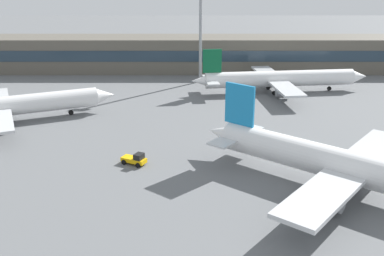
% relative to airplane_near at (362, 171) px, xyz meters
% --- Properties ---
extents(ground_plane, '(400.00, 400.00, 0.00)m').
position_rel_airplane_near_xyz_m(ground_plane, '(-28.30, 16.61, -3.46)').
color(ground_plane, slate).
extents(terminal_building, '(153.13, 12.13, 9.00)m').
position_rel_airplane_near_xyz_m(terminal_building, '(-28.30, 71.62, 1.04)').
color(terminal_building, '#5B564C').
rests_on(terminal_building, ground_plane).
extents(airplane_near, '(37.84, 32.26, 11.36)m').
position_rel_airplane_near_xyz_m(airplane_near, '(0.00, 0.00, 0.00)').
color(airplane_near, white).
rests_on(airplane_near, ground_plane).
extents(airplane_mid, '(38.23, 27.51, 9.99)m').
position_rel_airplane_near_xyz_m(airplane_mid, '(-54.18, 27.86, -0.42)').
color(airplane_mid, silver).
rests_on(airplane_mid, ground_plane).
extents(airplane_far, '(40.27, 28.23, 9.95)m').
position_rel_airplane_near_xyz_m(airplane_far, '(-0.70, 49.10, -0.43)').
color(airplane_far, white).
rests_on(airplane_far, ground_plane).
extents(baggage_tug_yellow, '(3.89, 3.02, 1.75)m').
position_rel_airplane_near_xyz_m(baggage_tug_yellow, '(-28.66, 9.58, -2.67)').
color(baggage_tug_yellow, '#F2B20C').
rests_on(baggage_tug_yellow, ground_plane).
extents(floodlight_tower_west, '(3.20, 0.80, 25.85)m').
position_rel_airplane_near_xyz_m(floodlight_tower_west, '(-18.56, 58.72, 11.48)').
color(floodlight_tower_west, gray).
rests_on(floodlight_tower_west, ground_plane).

